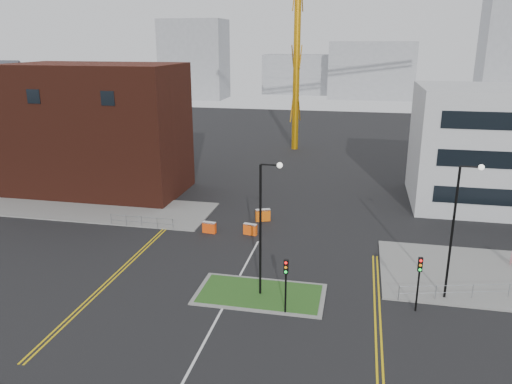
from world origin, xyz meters
TOP-DOWN VIEW (x-y plane):
  - ground at (0.00, 0.00)m, footprint 200.00×200.00m
  - pavement_left at (-20.00, 22.00)m, footprint 28.00×8.00m
  - island_kerb at (2.00, 8.00)m, footprint 8.60×4.60m
  - grass_island at (2.00, 8.00)m, footprint 8.00×4.00m
  - brick_building at (-22.97, 28.00)m, footprint 24.20×10.07m
  - streetlamp_island at (2.22, 8.00)m, footprint 1.46×0.36m
  - streetlamp_right_near at (14.22, 10.00)m, footprint 1.46×0.36m
  - traffic_light_island at (4.00, 5.98)m, footprint 0.28×0.33m
  - traffic_light_right at (12.00, 7.98)m, footprint 0.28×0.33m
  - railing_left at (-11.00, 18.00)m, footprint 6.05×0.05m
  - centre_line at (0.00, 2.00)m, footprint 0.15×30.00m
  - yellow_left_a at (-9.00, 10.00)m, footprint 0.12×24.00m
  - yellow_left_b at (-8.70, 10.00)m, footprint 0.12×24.00m
  - yellow_right_a at (9.50, 6.00)m, footprint 0.12×20.00m
  - yellow_right_b at (9.80, 6.00)m, footprint 0.12×20.00m
  - skyline_a at (-40.00, 120.00)m, footprint 18.00×12.00m
  - skyline_b at (10.00, 130.00)m, footprint 24.00×12.00m
  - skyline_c at (45.00, 125.00)m, footprint 14.00×12.00m
  - skyline_d at (-8.00, 140.00)m, footprint 30.00×12.00m
  - barrier_left at (-4.63, 18.09)m, footprint 1.24×0.55m
  - barrier_mid at (-0.59, 22.04)m, footprint 1.44×0.95m
  - barrier_right at (-1.00, 18.40)m, footprint 1.24×0.61m

SIDE VIEW (x-z plane):
  - ground at x=0.00m, z-range 0.00..0.00m
  - centre_line at x=0.00m, z-range 0.00..0.01m
  - yellow_left_a at x=-9.00m, z-range 0.00..0.01m
  - yellow_left_b at x=-8.70m, z-range 0.00..0.01m
  - yellow_right_a at x=9.50m, z-range 0.00..0.01m
  - yellow_right_b at x=9.80m, z-range 0.00..0.01m
  - island_kerb at x=2.00m, z-range 0.00..0.08m
  - pavement_left at x=-20.00m, z-range 0.00..0.12m
  - grass_island at x=2.00m, z-range 0.00..0.12m
  - barrier_right at x=-1.00m, z-range 0.04..1.04m
  - barrier_left at x=-4.63m, z-range 0.04..1.05m
  - barrier_mid at x=-0.59m, z-range 0.05..1.20m
  - railing_left at x=-11.00m, z-range 0.19..1.29m
  - traffic_light_island at x=4.00m, z-range 0.74..4.39m
  - traffic_light_right at x=12.00m, z-range 0.74..4.39m
  - streetlamp_island at x=2.22m, z-range 0.82..10.00m
  - streetlamp_right_near at x=14.22m, z-range 0.82..10.00m
  - skyline_d at x=-8.00m, z-range 0.00..12.00m
  - brick_building at x=-22.97m, z-range -0.27..13.97m
  - skyline_b at x=10.00m, z-range 0.00..16.00m
  - skyline_a at x=-40.00m, z-range 0.00..22.00m
  - skyline_c at x=45.00m, z-range 0.00..28.00m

